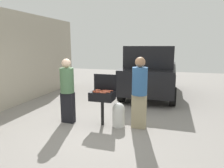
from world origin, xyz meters
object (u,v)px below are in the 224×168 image
(hot_dog_12, at_px, (99,92))
(hot_dog_9, at_px, (103,91))
(hot_dog_0, at_px, (105,90))
(bbq_grill, at_px, (102,97))
(hot_dog_7, at_px, (102,92))
(propane_tank, at_px, (119,114))
(hot_dog_3, at_px, (96,92))
(person_left, at_px, (67,89))
(hot_dog_14, at_px, (108,92))
(parked_minivan, at_px, (151,70))
(hot_dog_8, at_px, (108,91))
(hot_dog_10, at_px, (95,91))
(hot_dog_6, at_px, (98,90))
(hot_dog_13, at_px, (100,92))
(hot_dog_2, at_px, (106,91))
(hot_dog_11, at_px, (111,91))
(hot_dog_1, at_px, (98,90))
(hot_dog_5, at_px, (107,92))
(person_right, at_px, (140,90))
(hot_dog_4, at_px, (103,93))

(hot_dog_12, bearing_deg, hot_dog_9, 70.30)
(hot_dog_0, bearing_deg, bbq_grill, -108.91)
(hot_dog_0, relative_size, hot_dog_7, 1.00)
(hot_dog_7, xyz_separation_m, propane_tank, (0.40, 0.10, -0.58))
(hot_dog_3, bearing_deg, person_left, 174.88)
(bbq_grill, bearing_deg, hot_dog_7, -69.86)
(hot_dog_14, height_order, parked_minivan, parked_minivan)
(hot_dog_8, bearing_deg, hot_dog_10, -158.21)
(hot_dog_14, relative_size, propane_tank, 0.21)
(hot_dog_6, bearing_deg, propane_tank, -1.30)
(hot_dog_3, relative_size, hot_dog_13, 1.00)
(bbq_grill, height_order, hot_dog_13, hot_dog_13)
(hot_dog_2, bearing_deg, hot_dog_12, -140.33)
(hot_dog_10, relative_size, person_left, 0.08)
(hot_dog_3, bearing_deg, bbq_grill, 54.58)
(parked_minivan, bearing_deg, bbq_grill, 77.76)
(hot_dog_7, distance_m, propane_tank, 0.71)
(hot_dog_11, bearing_deg, hot_dog_13, -136.14)
(hot_dog_6, height_order, propane_tank, hot_dog_6)
(bbq_grill, height_order, hot_dog_9, hot_dog_9)
(bbq_grill, bearing_deg, person_left, -175.00)
(hot_dog_13, height_order, hot_dog_14, same)
(hot_dog_8, bearing_deg, propane_tank, -6.95)
(hot_dog_1, relative_size, hot_dog_5, 1.00)
(bbq_grill, relative_size, hot_dog_9, 6.82)
(hot_dog_5, height_order, parked_minivan, parked_minivan)
(hot_dog_11, xyz_separation_m, person_right, (0.75, -0.03, 0.06))
(hot_dog_8, bearing_deg, hot_dog_11, 46.72)
(hot_dog_12, bearing_deg, propane_tank, 19.39)
(hot_dog_9, distance_m, hot_dog_10, 0.22)
(hot_dog_3, bearing_deg, hot_dog_13, 41.80)
(hot_dog_8, bearing_deg, hot_dog_0, 161.78)
(hot_dog_0, relative_size, hot_dog_6, 1.00)
(hot_dog_8, xyz_separation_m, hot_dog_13, (-0.18, -0.17, 0.00))
(bbq_grill, distance_m, parked_minivan, 3.92)
(hot_dog_2, xyz_separation_m, hot_dog_12, (-0.14, -0.12, 0.00))
(hot_dog_3, relative_size, hot_dog_12, 1.00)
(hot_dog_5, bearing_deg, hot_dog_1, 148.63)
(hot_dog_9, bearing_deg, hot_dog_6, -179.33)
(hot_dog_13, bearing_deg, hot_dog_2, 32.78)
(hot_dog_13, bearing_deg, bbq_grill, 66.61)
(bbq_grill, xyz_separation_m, hot_dog_7, (0.02, -0.06, 0.15))
(hot_dog_8, height_order, hot_dog_12, same)
(hot_dog_1, xyz_separation_m, hot_dog_6, (0.05, -0.08, 0.00))
(hot_dog_2, bearing_deg, parked_minivan, 79.15)
(hot_dog_11, bearing_deg, bbq_grill, -146.32)
(hot_dog_4, bearing_deg, propane_tank, 30.80)
(hot_dog_5, distance_m, person_right, 0.79)
(propane_tank, distance_m, person_left, 1.50)
(hot_dog_0, relative_size, hot_dog_1, 1.00)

